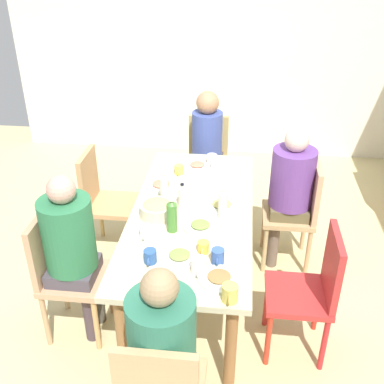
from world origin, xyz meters
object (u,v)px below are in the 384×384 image
bottle_3 (223,204)px  chair_1 (62,269)px  cup_4 (203,247)px  cup_5 (145,232)px  plate_2 (222,205)px  plate_4 (180,256)px  chair_3 (312,287)px  person_4 (163,349)px  plate_0 (161,185)px  bottle_1 (182,196)px  bottle_2 (164,189)px  cup_1 (179,170)px  plate_5 (219,278)px  cup_7 (218,257)px  cup_0 (212,160)px  cup_2 (199,266)px  person_2 (207,142)px  bowl_0 (157,209)px  bottle_0 (172,216)px  plate_1 (200,226)px  plate_3 (197,166)px  dining_table (192,221)px  cup_6 (230,293)px  chair_2 (207,158)px  chair_5 (299,208)px  person_5 (290,185)px  chair_0 (102,197)px

bottle_3 → chair_1: bearing=-67.7°
cup_4 → cup_5: (-0.12, -0.38, 0.01)m
plate_2 → plate_4: bearing=-19.4°
chair_3 → person_4: bearing=-46.5°
plate_0 → cup_5: cup_5 is taller
bottle_1 → bottle_2: (-0.05, -0.14, 0.03)m
chair_1 → cup_1: 1.22m
plate_2 → bottle_2: bottle_2 is taller
plate_5 → cup_7: size_ratio=2.13×
cup_0 → cup_4: (1.21, 0.04, -0.01)m
plate_2 → cup_2: (0.74, -0.09, 0.04)m
person_4 → person_2: bearing=180.0°
plate_5 → bowl_0: (-0.63, -0.46, 0.04)m
cup_7 → bottle_0: 0.44m
plate_1 → cup_1: (-0.75, -0.25, 0.02)m
cup_0 → cup_7: 1.31m
person_4 → cup_7: 0.70m
chair_1 → plate_0: chair_1 is taller
plate_3 → cup_0: cup_0 is taller
plate_0 → dining_table: bearing=40.5°
cup_1 → bottle_0: bottle_0 is taller
chair_3 → plate_0: chair_3 is taller
plate_4 → plate_3: bearing=-179.1°
cup_2 → person_4: bearing=-11.5°
plate_3 → cup_6: cup_6 is taller
chair_2 → cup_5: bearing=-8.9°
person_2 → cup_5: 1.60m
plate_2 → cup_1: cup_1 is taller
chair_5 → cup_4: size_ratio=8.43×
chair_1 → bottle_2: bearing=133.3°
cup_6 → cup_7: (-0.31, -0.08, -0.00)m
chair_2 → chair_3: (1.78, 0.80, 0.00)m
plate_2 → bottle_2: (-0.01, -0.41, 0.10)m
plate_3 → cup_1: size_ratio=1.99×
chair_3 → bottle_2: bottle_2 is taller
plate_2 → bowl_0: size_ratio=1.03×
person_5 → bottle_0: size_ratio=4.94×
chair_1 → chair_5: size_ratio=1.00×
cup_7 → bottle_2: 0.78m
dining_table → bottle_3: 0.29m
dining_table → bottle_0: bottle_0 is taller
plate_2 → bottle_3: bottle_3 is taller
bottle_0 → bottle_2: 0.36m
bowl_0 → cup_5: bearing=-6.2°
chair_1 → chair_5: bearing=120.4°
chair_2 → cup_4: bearing=3.9°
chair_0 → chair_2: (-0.85, 0.80, 0.00)m
person_2 → chair_0: bearing=-46.6°
chair_2 → cup_2: bearing=3.3°
person_5 → plate_4: (1.01, -0.72, 0.02)m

